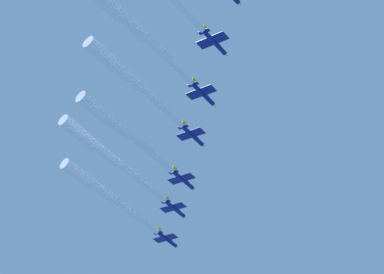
% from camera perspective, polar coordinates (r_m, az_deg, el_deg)
% --- Properties ---
extents(jet_lead, '(48.21, 15.79, 4.24)m').
position_cam_1_polar(jet_lead, '(223.59, -6.60, -4.01)').
color(jet_lead, navy).
extents(jet_port_inner, '(50.39, 15.69, 4.24)m').
position_cam_1_polar(jet_port_inner, '(211.20, -6.42, -1.17)').
color(jet_port_inner, navy).
extents(jet_starboard_inner, '(44.66, 15.00, 4.28)m').
position_cam_1_polar(jet_starboard_inner, '(200.76, -5.40, 0.71)').
color(jet_starboard_inner, navy).
extents(jet_port_mid, '(44.75, 14.38, 4.30)m').
position_cam_1_polar(jet_port_mid, '(192.08, -4.78, 4.46)').
color(jet_port_mid, navy).
extents(jet_starboard_mid, '(45.80, 14.69, 4.32)m').
position_cam_1_polar(jet_starboard_mid, '(182.09, -4.41, 8.14)').
color(jet_starboard_mid, navy).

